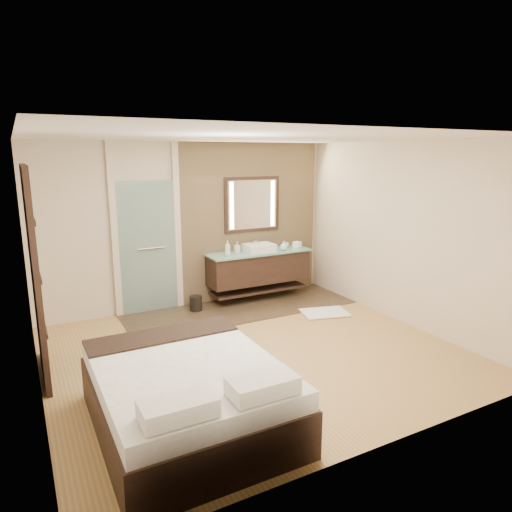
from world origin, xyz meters
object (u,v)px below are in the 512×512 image
vanity (259,267)px  bed (188,394)px  waste_bin (196,303)px  mirror_unit (252,204)px

vanity → bed: bearing=-128.0°
vanity → waste_bin: bearing=-176.8°
vanity → mirror_unit: size_ratio=1.75×
vanity → bed: size_ratio=0.92×
mirror_unit → bed: (-2.41, -3.31, -1.33)m
vanity → waste_bin: vanity is taller
vanity → mirror_unit: 1.10m
bed → waste_bin: bearing=68.0°
vanity → mirror_unit: (0.00, 0.24, 1.07)m
waste_bin → mirror_unit: bearing=14.3°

